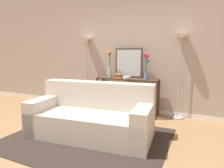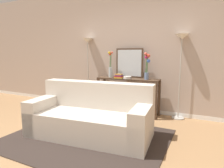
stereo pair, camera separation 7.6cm
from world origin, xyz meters
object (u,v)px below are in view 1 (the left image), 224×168
floor_lamp_right (181,53)px  fruit_bowl (127,78)px  console_table (127,89)px  floor_lamp_left (87,53)px  wall_mirror (129,63)px  couch (92,117)px  book_stack (118,76)px  vase_short_flowers (146,65)px  book_row_under_console (110,109)px  vase_tall_flowers (110,67)px

floor_lamp_right → fruit_bowl: floor_lamp_right is taller
console_table → floor_lamp_left: bearing=172.9°
wall_mirror → couch: bearing=-92.7°
couch → floor_lamp_right: (1.20, 1.55, 1.07)m
fruit_bowl → book_stack: size_ratio=0.91×
console_table → vase_short_flowers: (0.44, -0.02, 0.56)m
floor_lamp_left → book_stack: (0.97, -0.23, -0.51)m
fruit_bowl → wall_mirror: bearing=102.3°
console_table → wall_mirror: bearing=99.6°
book_stack → book_row_under_console: size_ratio=0.60×
floor_lamp_left → fruit_bowl: size_ratio=10.12×
couch → book_row_under_console: 1.47m
floor_lamp_right → book_stack: size_ratio=9.29×
couch → console_table: size_ratio=1.47×
floor_lamp_right → console_table: bearing=-172.5°
fruit_bowl → vase_tall_flowers: bearing=165.7°
console_table → wall_mirror: size_ratio=2.12×
book_row_under_console → vase_short_flowers: bearing=-1.1°
wall_mirror → fruit_bowl: wall_mirror is taller
vase_short_flowers → book_row_under_console: size_ratio=1.84×
wall_mirror → floor_lamp_right: bearing=-0.1°
floor_lamp_left → book_row_under_console: 1.52m
floor_lamp_left → vase_short_flowers: (1.59, -0.16, -0.25)m
floor_lamp_left → floor_lamp_right: (2.25, 0.00, 0.01)m
couch → fruit_bowl: couch is taller
console_table → book_row_under_console: 0.66m
console_table → couch: bearing=-93.9°
vase_tall_flowers → floor_lamp_left: bearing=169.5°
floor_lamp_left → vase_tall_flowers: bearing=-10.5°
floor_lamp_left → couch: bearing=-55.8°
console_table → floor_lamp_left: size_ratio=0.81×
couch → floor_lamp_left: floor_lamp_left is taller
fruit_bowl → floor_lamp_right: bearing=13.3°
wall_mirror → console_table: bearing=-80.4°
floor_lamp_left → vase_short_flowers: bearing=-5.8°
fruit_bowl → vase_short_flowers: bearing=12.6°
console_table → vase_short_flowers: 0.71m
book_stack → book_row_under_console: 0.84m
vase_short_flowers → book_row_under_console: bearing=178.9°
floor_lamp_left → book_stack: size_ratio=9.24×
floor_lamp_left → floor_lamp_right: bearing=0.0°
fruit_bowl → book_row_under_console: (-0.45, 0.11, -0.79)m
vase_tall_flowers → console_table: bearing=-1.6°
couch → console_table: bearing=86.1°
couch → vase_tall_flowers: size_ratio=3.47×
floor_lamp_left → book_stack: floor_lamp_left is taller
vase_tall_flowers → vase_short_flowers: (0.88, -0.03, 0.07)m
couch → wall_mirror: 1.77m
vase_tall_flowers → fruit_bowl: size_ratio=3.47×
wall_mirror → vase_short_flowers: (0.47, -0.16, -0.03)m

